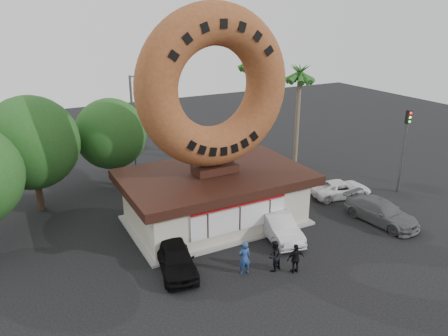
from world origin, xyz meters
name	(u,v)px	position (x,y,z in m)	size (l,w,h in m)	color
ground	(267,268)	(0.00, 0.00, 0.00)	(90.00, 90.00, 0.00)	black
donut_shop	(215,196)	(0.00, 5.98, 1.77)	(11.20, 7.20, 3.80)	beige
giant_donut	(214,87)	(0.00, 6.00, 8.45)	(9.29, 9.29, 2.37)	brown
tree_west	(31,143)	(-9.50, 13.00, 4.64)	(6.00, 6.00, 7.65)	#473321
tree_mid	(111,134)	(-4.00, 15.00, 4.02)	(5.20, 5.20, 6.63)	#473321
palm_near	(253,65)	(7.50, 14.00, 8.41)	(2.60, 2.60, 9.75)	#726651
palm_far	(300,76)	(11.00, 12.50, 7.48)	(2.60, 2.60, 8.75)	#726651
street_lamp	(135,121)	(-1.86, 16.00, 4.48)	(2.11, 0.20, 8.00)	#59595E
traffic_signal	(405,141)	(14.00, 3.99, 3.87)	(0.30, 0.38, 6.07)	#59595E
person_left	(244,258)	(-1.30, 0.15, 0.89)	(0.65, 0.43, 1.79)	navy
person_center	(274,256)	(0.18, -0.30, 0.83)	(0.81, 0.63, 1.66)	black
person_right	(296,259)	(1.04, -0.97, 0.80)	(0.93, 0.39, 1.59)	black
car_black	(176,258)	(-4.26, 2.02, 0.73)	(1.73, 4.30, 1.46)	black
car_silver	(278,225)	(2.35, 2.54, 0.74)	(1.57, 4.49, 1.48)	#B5B5BA
car_grey	(381,212)	(9.13, 1.03, 0.71)	(1.99, 4.88, 1.42)	#575A5C
car_white	(341,189)	(9.62, 5.25, 0.60)	(1.99, 4.31, 1.20)	silver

